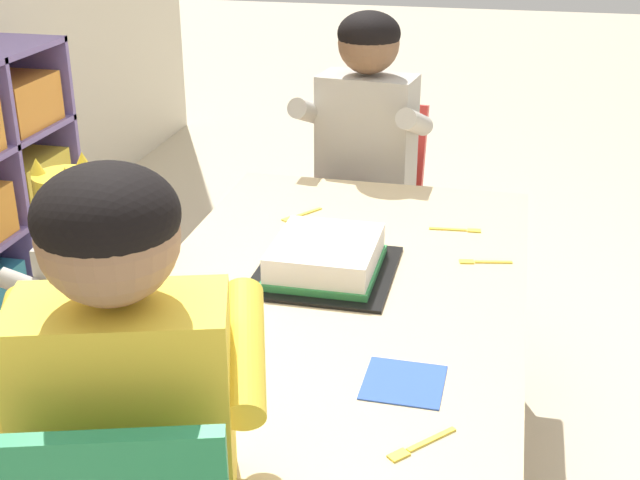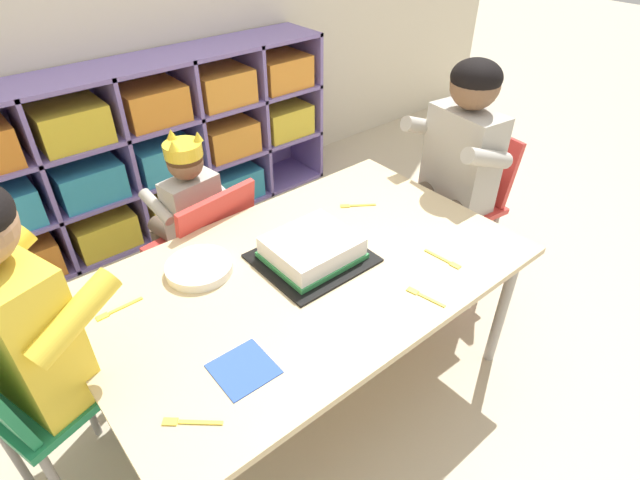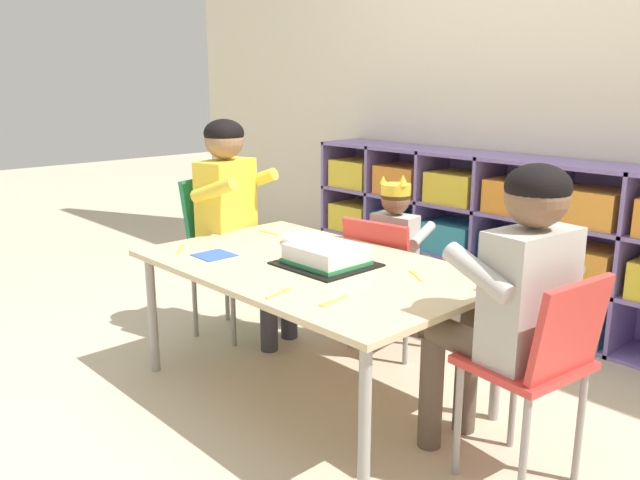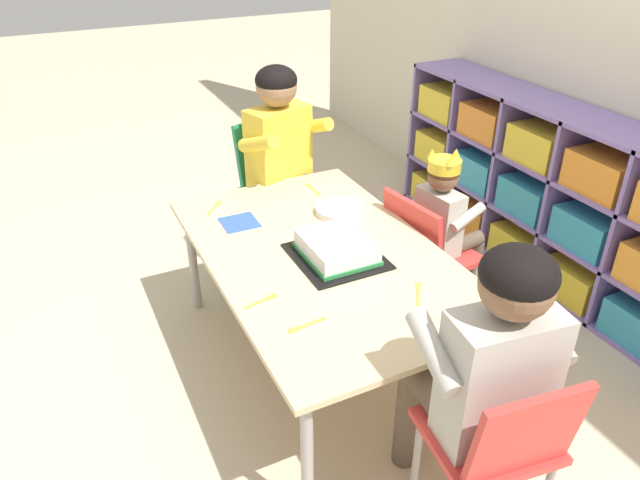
# 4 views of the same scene
# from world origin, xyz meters

# --- Properties ---
(ground) EXTENTS (16.00, 16.00, 0.00)m
(ground) POSITION_xyz_m (0.00, 0.00, 0.00)
(ground) COLOR beige
(storage_cubby_shelf) EXTENTS (2.32, 0.32, 0.88)m
(storage_cubby_shelf) POSITION_xyz_m (-0.10, 1.37, 0.42)
(storage_cubby_shelf) COLOR #7F6BB2
(storage_cubby_shelf) RESTS_ON ground
(activity_table) EXTENTS (1.39, 0.85, 0.56)m
(activity_table) POSITION_xyz_m (0.00, 0.00, 0.52)
(activity_table) COLOR #D1B789
(activity_table) RESTS_ON ground
(classroom_chair_blue) EXTENTS (0.41, 0.37, 0.65)m
(classroom_chair_blue) POSITION_xyz_m (-0.07, 0.54, 0.39)
(classroom_chair_blue) COLOR red
(classroom_chair_blue) RESTS_ON ground
(child_with_crown) EXTENTS (0.32, 0.32, 0.84)m
(child_with_crown) POSITION_xyz_m (-0.09, 0.65, 0.52)
(child_with_crown) COLOR #B2ADA3
(child_with_crown) RESTS_ON ground
(classroom_chair_adult_side) EXTENTS (0.40, 0.40, 0.79)m
(classroom_chair_adult_side) POSITION_xyz_m (-0.83, 0.13, 0.49)
(classroom_chair_adult_side) COLOR #238451
(classroom_chair_adult_side) RESTS_ON ground
(adult_helper_seated) EXTENTS (0.48, 0.46, 1.09)m
(adult_helper_seated) POSITION_xyz_m (-0.71, 0.16, 0.68)
(adult_helper_seated) COLOR yellow
(adult_helper_seated) RESTS_ON ground
(classroom_chair_guest_side) EXTENTS (0.38, 0.38, 0.71)m
(classroom_chair_guest_side) POSITION_xyz_m (0.94, 0.08, 0.44)
(classroom_chair_guest_side) COLOR red
(classroom_chair_guest_side) RESTS_ON ground
(guest_at_table_side) EXTENTS (0.45, 0.43, 1.03)m
(guest_at_table_side) POSITION_xyz_m (0.83, 0.09, 0.64)
(guest_at_table_side) COLOR #B2ADA3
(guest_at_table_side) RESTS_ON ground
(birthday_cake_on_tray) EXTENTS (0.34, 0.32, 0.08)m
(birthday_cake_on_tray) POSITION_xyz_m (0.05, 0.03, 0.59)
(birthday_cake_on_tray) COLOR black
(birthday_cake_on_tray) RESTS_ON activity_table
(paper_plate_stack) EXTENTS (0.21, 0.21, 0.03)m
(paper_plate_stack) POSITION_xyz_m (-0.26, 0.21, 0.57)
(paper_plate_stack) COLOR white
(paper_plate_stack) RESTS_ON activity_table
(paper_napkin_square) EXTENTS (0.15, 0.15, 0.00)m
(paper_napkin_square) POSITION_xyz_m (-0.37, -0.21, 0.56)
(paper_napkin_square) COLOR #3356B7
(paper_napkin_square) RESTS_ON activity_table
(fork_near_child_seat) EXTENTS (0.14, 0.02, 0.00)m
(fork_near_child_seat) POSITION_xyz_m (-0.54, 0.21, 0.56)
(fork_near_child_seat) COLOR yellow
(fork_near_child_seat) RESTS_ON activity_table
(fork_scattered_mid_table) EXTENTS (0.03, 0.14, 0.00)m
(fork_scattered_mid_table) POSITION_xyz_m (0.38, -0.25, 0.56)
(fork_scattered_mid_table) COLOR yellow
(fork_scattered_mid_table) RESTS_ON activity_table
(fork_near_cake_tray) EXTENTS (0.11, 0.10, 0.00)m
(fork_near_cake_tray) POSITION_xyz_m (-0.55, -0.26, 0.56)
(fork_near_cake_tray) COLOR yellow
(fork_near_cake_tray) RESTS_ON activity_table
(fork_beside_plate_stack) EXTENTS (0.04, 0.13, 0.00)m
(fork_beside_plate_stack) POSITION_xyz_m (0.19, -0.32, 0.56)
(fork_beside_plate_stack) COLOR yellow
(fork_beside_plate_stack) RESTS_ON activity_table
(fork_at_table_front_edge) EXTENTS (0.12, 0.09, 0.00)m
(fork_at_table_front_edge) POSITION_xyz_m (0.38, 0.18, 0.56)
(fork_at_table_front_edge) COLOR yellow
(fork_at_table_front_edge) RESTS_ON activity_table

